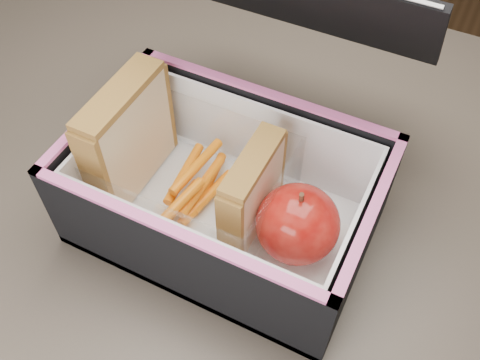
# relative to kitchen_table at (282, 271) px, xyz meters

# --- Properties ---
(kitchen_table) EXTENTS (1.20, 0.80, 0.75)m
(kitchen_table) POSITION_rel_kitchen_table_xyz_m (0.00, 0.00, 0.00)
(kitchen_table) COLOR brown
(kitchen_table) RESTS_ON ground
(lunch_bag) EXTENTS (0.27, 0.30, 0.23)m
(lunch_bag) POSITION_rel_kitchen_table_xyz_m (-0.06, -0.02, 0.15)
(lunch_bag) COLOR black
(lunch_bag) RESTS_ON kitchen_table
(plastic_tub) EXTENTS (0.18, 0.13, 0.07)m
(plastic_tub) POSITION_rel_kitchen_table_xyz_m (-0.10, -0.02, 0.14)
(plastic_tub) COLOR white
(plastic_tub) RESTS_ON lunch_bag
(sandwich_left) EXTENTS (0.03, 0.11, 0.12)m
(sandwich_left) POSITION_rel_kitchen_table_xyz_m (-0.16, -0.02, 0.16)
(sandwich_left) COLOR #E8BF8B
(sandwich_left) RESTS_ON plastic_tub
(sandwich_right) EXTENTS (0.02, 0.09, 0.10)m
(sandwich_right) POSITION_rel_kitchen_table_xyz_m (-0.03, -0.02, 0.15)
(sandwich_right) COLOR #E8BF8B
(sandwich_right) RESTS_ON plastic_tub
(carrot_sticks) EXTENTS (0.05, 0.13, 0.03)m
(carrot_sticks) POSITION_rel_kitchen_table_xyz_m (-0.09, -0.02, 0.12)
(carrot_sticks) COLOR orange
(carrot_sticks) RESTS_ON plastic_tub
(paper_napkin) EXTENTS (0.09, 0.09, 0.01)m
(paper_napkin) POSITION_rel_kitchen_table_xyz_m (0.02, -0.03, 0.11)
(paper_napkin) COLOR white
(paper_napkin) RESTS_ON lunch_bag
(red_apple) EXTENTS (0.08, 0.08, 0.08)m
(red_apple) POSITION_rel_kitchen_table_xyz_m (0.02, -0.03, 0.15)
(red_apple) COLOR #840000
(red_apple) RESTS_ON paper_napkin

